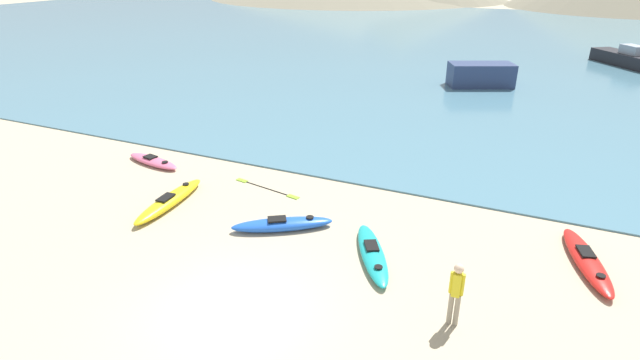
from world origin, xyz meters
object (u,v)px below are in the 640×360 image
at_px(kayak_on_sand_1, 282,224).
at_px(moored_boat_0, 625,58).
at_px(kayak_on_sand_2, 587,260).
at_px(kayak_on_sand_3, 170,200).
at_px(kayak_on_sand_4, 372,253).
at_px(person_near_foreground, 456,291).
at_px(kayak_on_sand_0, 153,161).
at_px(loose_paddle, 267,188).
at_px(moored_boat_2, 481,75).

bearing_deg(kayak_on_sand_1, moored_boat_0, 70.14).
height_order(kayak_on_sand_2, kayak_on_sand_3, kayak_on_sand_3).
height_order(kayak_on_sand_4, person_near_foreground, person_near_foreground).
height_order(kayak_on_sand_1, moored_boat_0, moored_boat_0).
xyz_separation_m(kayak_on_sand_3, kayak_on_sand_4, (7.03, -0.22, -0.04)).
distance_m(kayak_on_sand_1, kayak_on_sand_4, 2.96).
height_order(kayak_on_sand_0, kayak_on_sand_3, kayak_on_sand_3).
bearing_deg(kayak_on_sand_0, loose_paddle, -1.52).
bearing_deg(loose_paddle, moored_boat_2, 76.15).
bearing_deg(kayak_on_sand_0, kayak_on_sand_2, -2.90).
height_order(kayak_on_sand_2, moored_boat_2, moored_boat_2).
xyz_separation_m(kayak_on_sand_1, person_near_foreground, (5.41, -2.14, 0.72)).
bearing_deg(person_near_foreground, moored_boat_2, 96.75).
xyz_separation_m(person_near_foreground, moored_boat_2, (-2.71, 22.88, -0.13)).
bearing_deg(kayak_on_sand_0, kayak_on_sand_1, -18.91).
bearing_deg(kayak_on_sand_3, kayak_on_sand_4, -1.83).
height_order(kayak_on_sand_4, loose_paddle, kayak_on_sand_4).
bearing_deg(kayak_on_sand_1, kayak_on_sand_0, 161.09).
xyz_separation_m(kayak_on_sand_4, loose_paddle, (-4.79, 2.63, -0.12)).
bearing_deg(kayak_on_sand_3, kayak_on_sand_0, 139.20).
relative_size(kayak_on_sand_2, moored_boat_0, 0.63).
xyz_separation_m(kayak_on_sand_2, kayak_on_sand_4, (-5.23, -2.00, -0.01)).
height_order(person_near_foreground, moored_boat_2, person_near_foreground).
bearing_deg(kayak_on_sand_1, kayak_on_sand_3, -178.15).
distance_m(kayak_on_sand_0, kayak_on_sand_4, 10.35).
bearing_deg(kayak_on_sand_2, person_near_foreground, -126.17).
distance_m(kayak_on_sand_1, moored_boat_0, 33.82).
bearing_deg(moored_boat_2, loose_paddle, -103.85).
bearing_deg(moored_boat_2, kayak_on_sand_2, -74.01).
distance_m(person_near_foreground, moored_boat_0, 34.49).
bearing_deg(person_near_foreground, kayak_on_sand_0, 159.90).
bearing_deg(kayak_on_sand_2, kayak_on_sand_3, -171.78).
bearing_deg(moored_boat_0, loose_paddle, -114.32).
bearing_deg(loose_paddle, kayak_on_sand_1, -50.75).
height_order(moored_boat_0, moored_boat_2, moored_boat_0).
xyz_separation_m(kayak_on_sand_2, kayak_on_sand_3, (-12.26, -1.77, 0.02)).
distance_m(kayak_on_sand_2, moored_boat_2, 19.88).
relative_size(kayak_on_sand_2, kayak_on_sand_3, 0.95).
distance_m(kayak_on_sand_4, moored_boat_0, 33.28).
xyz_separation_m(kayak_on_sand_1, kayak_on_sand_4, (2.94, -0.36, -0.03)).
height_order(person_near_foreground, moored_boat_0, moored_boat_0).
relative_size(kayak_on_sand_3, loose_paddle, 1.28).
bearing_deg(kayak_on_sand_2, kayak_on_sand_0, 177.10).
bearing_deg(kayak_on_sand_2, kayak_on_sand_1, -168.65).
xyz_separation_m(kayak_on_sand_0, kayak_on_sand_4, (9.97, -2.77, 0.01)).
bearing_deg(kayak_on_sand_2, kayak_on_sand_4, -159.13).
distance_m(kayak_on_sand_0, moored_boat_0, 34.75).
bearing_deg(kayak_on_sand_3, moored_boat_2, 71.98).
distance_m(kayak_on_sand_0, kayak_on_sand_2, 15.23).
bearing_deg(kayak_on_sand_1, loose_paddle, 129.25).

